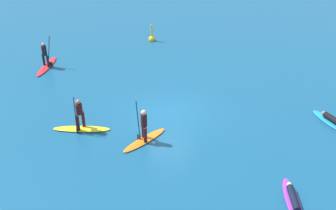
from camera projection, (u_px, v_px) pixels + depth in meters
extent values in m
plane|color=navy|center=(168.00, 113.00, 22.81)|extent=(120.00, 120.00, 0.00)
ellipsoid|color=purple|center=(293.00, 201.00, 16.88)|extent=(1.06, 2.81, 0.07)
cylinder|color=black|center=(293.00, 198.00, 16.75)|extent=(0.53, 1.37, 0.30)
sphere|color=beige|center=(289.00, 185.00, 17.41)|extent=(0.25, 0.25, 0.22)
ellipsoid|color=orange|center=(145.00, 140.00, 20.51)|extent=(1.93, 2.65, 0.10)
cylinder|color=#381414|center=(143.00, 130.00, 20.46)|extent=(0.24, 0.24, 0.80)
cylinder|color=#381414|center=(145.00, 135.00, 20.10)|extent=(0.24, 0.24, 0.80)
cylinder|color=#381414|center=(144.00, 120.00, 19.91)|extent=(0.42, 0.42, 0.63)
sphere|color=beige|center=(144.00, 112.00, 19.68)|extent=(0.36, 0.36, 0.26)
cylinder|color=black|center=(138.00, 121.00, 20.00)|extent=(0.21, 0.15, 2.11)
cube|color=black|center=(139.00, 137.00, 20.51)|extent=(0.20, 0.16, 0.32)
ellipsoid|color=red|center=(47.00, 66.00, 27.82)|extent=(0.81, 3.13, 0.10)
cylinder|color=black|center=(48.00, 61.00, 27.47)|extent=(0.17, 0.17, 0.78)
cylinder|color=black|center=(44.00, 59.00, 27.72)|extent=(0.17, 0.17, 0.78)
cylinder|color=black|center=(44.00, 50.00, 27.23)|extent=(0.34, 0.34, 0.66)
sphere|color=tan|center=(43.00, 44.00, 27.00)|extent=(0.22, 0.22, 0.21)
cylinder|color=black|center=(49.00, 51.00, 27.35)|extent=(0.41, 0.07, 2.08)
cube|color=black|center=(51.00, 64.00, 27.86)|extent=(0.20, 0.07, 0.32)
ellipsoid|color=#1E8CD1|center=(333.00, 123.00, 21.83)|extent=(2.31, 2.66, 0.09)
cylinder|color=black|center=(334.00, 120.00, 21.69)|extent=(1.08, 1.24, 0.32)
sphere|color=#A37556|center=(324.00, 113.00, 22.27)|extent=(0.29, 0.29, 0.20)
ellipsoid|color=yellow|center=(82.00, 129.00, 21.35)|extent=(3.02, 1.11, 0.10)
cylinder|color=#381414|center=(83.00, 119.00, 21.24)|extent=(0.19, 0.19, 0.88)
cylinder|color=#381414|center=(78.00, 123.00, 20.95)|extent=(0.19, 0.19, 0.88)
cylinder|color=#381414|center=(79.00, 109.00, 20.73)|extent=(0.39, 0.39, 0.58)
sphere|color=#A37556|center=(78.00, 102.00, 20.52)|extent=(0.27, 0.27, 0.23)
cylinder|color=black|center=(75.00, 115.00, 20.60)|extent=(0.08, 0.21, 1.94)
cube|color=black|center=(77.00, 130.00, 21.06)|extent=(0.10, 0.21, 0.32)
sphere|color=yellow|center=(152.00, 39.00, 31.82)|extent=(0.50, 0.50, 0.50)
cylinder|color=yellow|center=(152.00, 33.00, 31.55)|extent=(0.12, 0.12, 1.29)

